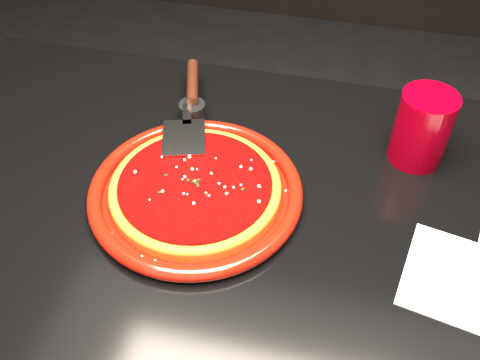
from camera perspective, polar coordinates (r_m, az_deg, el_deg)
name	(u,v)px	position (r m, az deg, el deg)	size (l,w,h in m)	color
table	(242,359)	(1.07, 0.26, -18.58)	(1.20, 0.80, 0.75)	black
plate	(196,191)	(0.79, -4.74, -1.22)	(0.32, 0.32, 0.02)	maroon
pizza_crust	(196,190)	(0.79, -4.76, -1.04)	(0.25, 0.25, 0.01)	#904A14
pizza_crust_rim	(195,187)	(0.78, -4.78, -0.72)	(0.25, 0.25, 0.02)	#904A14
pizza_sauce	(195,185)	(0.78, -4.80, -0.49)	(0.22, 0.22, 0.01)	#660403
parmesan_dusting	(195,182)	(0.78, -4.83, -0.17)	(0.22, 0.22, 0.01)	#F5E9C3
basil_flecks	(195,182)	(0.78, -4.83, -0.21)	(0.20, 0.20, 0.00)	black
pizza_server	(190,106)	(0.90, -5.40, 7.85)	(0.08, 0.28, 0.02)	silver
cup	(422,128)	(0.86, 18.84, 5.26)	(0.09, 0.09, 0.12)	maroon
napkin_a	(461,280)	(0.76, 22.48, -9.83)	(0.14, 0.14, 0.00)	white
ramekin	(192,112)	(0.92, -5.09, 7.22)	(0.04, 0.04, 0.03)	black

